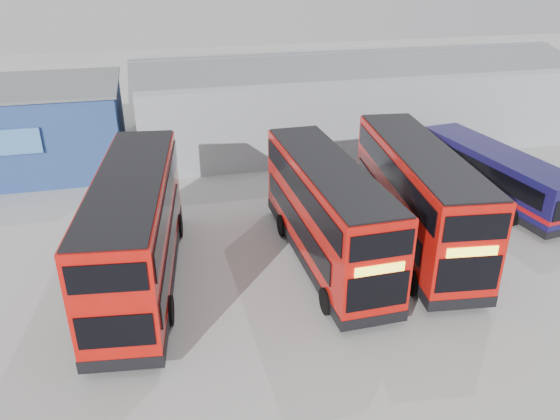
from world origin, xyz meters
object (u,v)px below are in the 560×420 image
object	(u,v)px
double_decker_left	(136,232)
single_decker_blue	(494,176)
double_decker_centre	(327,214)
office_block	(18,128)
double_decker_right	(417,199)
maintenance_shed	(352,98)

from	to	relation	value
double_decker_left	single_decker_blue	distance (m)	18.92
double_decker_centre	office_block	bearing A→B (deg)	133.33
double_decker_left	single_decker_blue	world-z (taller)	double_decker_left
double_decker_left	double_decker_centre	size ratio (longest dim) A/B	1.07
double_decker_centre	single_decker_blue	bearing A→B (deg)	19.03
double_decker_right	double_decker_centre	bearing A→B (deg)	-168.86
office_block	maintenance_shed	size ratio (longest dim) A/B	0.40
maintenance_shed	double_decker_right	xyz separation A→B (m)	(-3.05, -16.48, -0.29)
office_block	maintenance_shed	xyz separation A→B (m)	(22.00, 2.01, 0.02)
double_decker_centre	double_decker_right	size ratio (longest dim) A/B	0.95
maintenance_shed	single_decker_blue	world-z (taller)	maintenance_shed
office_block	maintenance_shed	distance (m)	22.09
maintenance_shed	double_decker_centre	bearing A→B (deg)	-113.56
maintenance_shed	double_decker_left	bearing A→B (deg)	-132.04
office_block	double_decker_left	bearing A→B (deg)	-65.12
office_block	maintenance_shed	bearing A→B (deg)	5.21
single_decker_blue	double_decker_centre	bearing A→B (deg)	13.14
office_block	double_decker_left	size ratio (longest dim) A/B	1.08
maintenance_shed	double_decker_left	xyz separation A→B (m)	(-15.14, -16.79, -0.25)
double_decker_left	double_decker_right	xyz separation A→B (m)	(12.09, 0.32, -0.04)
double_decker_right	single_decker_blue	world-z (taller)	double_decker_right
office_block	double_decker_centre	xyz separation A→B (m)	(14.67, -14.81, -0.35)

